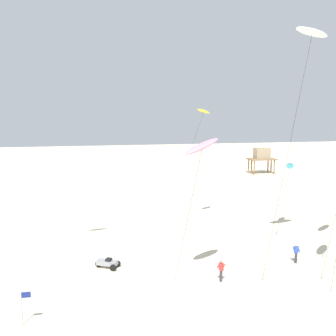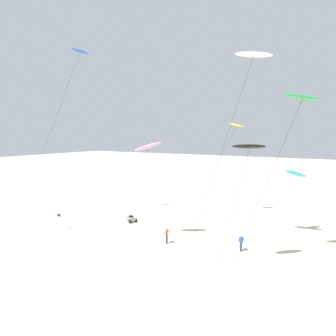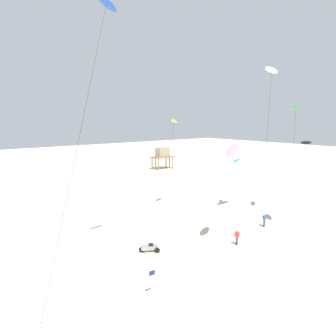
# 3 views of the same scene
# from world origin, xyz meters

# --- Properties ---
(ground_plane) EXTENTS (260.00, 260.00, 0.00)m
(ground_plane) POSITION_xyz_m (0.00, 0.00, 0.00)
(ground_plane) COLOR beige
(kite_cyan) EXTENTS (3.22, 2.96, 7.79)m
(kite_cyan) POSITION_xyz_m (14.38, 12.12, 7.07)
(kite_cyan) COLOR #33BFE0
(kite_cyan) RESTS_ON ground
(kite_white) EXTENTS (6.79, 3.80, 19.20)m
(kite_white) POSITION_xyz_m (11.11, 4.56, 18.70)
(kite_white) COLOR white
(kite_white) RESTS_ON ground
(kite_yellow) EXTENTS (6.40, 3.96, 13.14)m
(kite_yellow) POSITION_xyz_m (6.11, 16.18, 12.65)
(kite_yellow) COLOR yellow
(kite_yellow) RESTS_ON ground
(kite_pink) EXTENTS (4.12, 2.52, 10.94)m
(kite_pink) POSITION_xyz_m (1.29, 1.75, 10.24)
(kite_pink) COLOR pink
(kite_pink) RESTS_ON ground
(kite_flyer_nearest) EXTENTS (0.62, 0.60, 1.67)m
(kite_flyer_nearest) POSITION_xyz_m (10.56, 4.31, 0.89)
(kite_flyer_nearest) COLOR #33333D
(kite_flyer_nearest) RESTS_ON ground
(kite_flyer_middle) EXTENTS (0.71, 0.72, 1.67)m
(kite_flyer_middle) POSITION_xyz_m (3.14, 2.44, 0.89)
(kite_flyer_middle) COLOR #33333D
(kite_flyer_middle) RESTS_ON ground
(stilt_house) EXTENTS (5.71, 3.41, 5.49)m
(stilt_house) POSITION_xyz_m (30.19, 49.07, 3.88)
(stilt_house) COLOR #846647
(stilt_house) RESTS_ON ground
(beach_buggy) EXTENTS (2.08, 1.63, 0.82)m
(beach_buggy) POSITION_xyz_m (-4.98, 6.84, 0.43)
(beach_buggy) COLOR gray
(beach_buggy) RESTS_ON ground
(marker_flag) EXTENTS (0.56, 0.05, 2.10)m
(marker_flag) POSITION_xyz_m (-10.29, -0.43, 1.49)
(marker_flag) COLOR gray
(marker_flag) RESTS_ON ground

